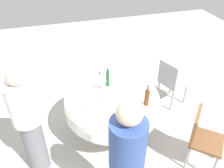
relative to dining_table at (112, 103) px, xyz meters
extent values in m
plane|color=#B7B2A8|center=(0.00, 0.00, -0.59)|extent=(10.00, 10.00, 0.00)
cylinder|color=white|center=(0.00, 0.00, 0.13)|extent=(1.34, 1.34, 0.04)
cylinder|color=white|center=(0.00, 0.00, 0.00)|extent=(1.37, 1.37, 0.22)
cylinder|color=slate|center=(0.00, 0.00, -0.35)|extent=(0.14, 0.14, 0.48)
cylinder|color=slate|center=(0.00, 0.00, -0.58)|extent=(0.56, 0.56, 0.03)
cylinder|color=silver|center=(-0.13, 0.16, 0.26)|extent=(0.07, 0.07, 0.23)
cone|color=silver|center=(-0.13, 0.16, 0.41)|extent=(0.06, 0.06, 0.06)
cylinder|color=black|center=(-0.13, 0.16, 0.45)|extent=(0.03, 0.03, 0.01)
cylinder|color=#194728|center=(0.01, 0.24, 0.27)|extent=(0.06, 0.06, 0.24)
cone|color=#194728|center=(0.01, 0.24, 0.43)|extent=(0.05, 0.05, 0.09)
cylinder|color=gold|center=(0.01, 0.24, 0.48)|extent=(0.02, 0.02, 0.01)
cylinder|color=silver|center=(-0.21, -0.15, 0.25)|extent=(0.07, 0.07, 0.20)
cone|color=silver|center=(-0.21, -0.15, 0.39)|extent=(0.06, 0.06, 0.09)
cylinder|color=red|center=(-0.21, -0.15, 0.44)|extent=(0.03, 0.03, 0.01)
cylinder|color=#593314|center=(0.39, -0.32, 0.26)|extent=(0.07, 0.07, 0.22)
cone|color=#593314|center=(0.39, -0.32, 0.41)|extent=(0.06, 0.06, 0.07)
cylinder|color=black|center=(0.39, -0.32, 0.45)|extent=(0.03, 0.03, 0.01)
cylinder|color=white|center=(-0.42, -0.17, 0.15)|extent=(0.06, 0.06, 0.00)
cylinder|color=white|center=(-0.42, -0.17, 0.19)|extent=(0.01, 0.01, 0.07)
cylinder|color=white|center=(-0.42, -0.17, 0.25)|extent=(0.06, 0.06, 0.07)
cylinder|color=white|center=(-0.12, -0.02, 0.15)|extent=(0.06, 0.06, 0.00)
cylinder|color=white|center=(-0.12, -0.02, 0.19)|extent=(0.01, 0.01, 0.07)
cylinder|color=white|center=(-0.12, -0.02, 0.26)|extent=(0.06, 0.06, 0.06)
cylinder|color=white|center=(-0.39, -0.39, 0.15)|extent=(0.06, 0.06, 0.00)
cylinder|color=white|center=(-0.39, -0.39, 0.19)|extent=(0.01, 0.01, 0.07)
cylinder|color=white|center=(-0.39, -0.39, 0.26)|extent=(0.07, 0.07, 0.07)
cylinder|color=maroon|center=(-0.39, -0.39, 0.24)|extent=(0.06, 0.06, 0.03)
cylinder|color=white|center=(0.06, -0.11, 0.16)|extent=(0.21, 0.21, 0.02)
cylinder|color=white|center=(0.19, -0.39, 0.16)|extent=(0.22, 0.22, 0.02)
ellipsoid|color=tan|center=(0.19, -0.39, 0.17)|extent=(0.10, 0.09, 0.02)
cube|color=silver|center=(-0.33, 0.15, 0.15)|extent=(0.10, 0.17, 0.00)
cube|color=silver|center=(0.28, 0.20, 0.15)|extent=(0.08, 0.17, 0.00)
cylinder|color=#334C8C|center=(-0.21, -1.22, 0.56)|extent=(0.34, 0.34, 0.55)
sphere|color=beige|center=(-0.21, -1.22, 0.94)|extent=(0.22, 0.22, 0.22)
cylinder|color=slate|center=(-1.11, -0.33, -0.16)|extent=(0.26, 0.26, 0.86)
cylinder|color=white|center=(-1.11, -0.33, 0.53)|extent=(0.34, 0.34, 0.52)
sphere|color=beige|center=(-1.11, -0.33, 0.89)|extent=(0.20, 0.20, 0.20)
cube|color=#99999E|center=(1.25, 0.43, -0.14)|extent=(0.51, 0.51, 0.04)
cube|color=#99999E|center=(1.08, 0.37, 0.07)|extent=(0.17, 0.39, 0.42)
cylinder|color=gray|center=(1.47, 0.32, -0.38)|extent=(0.03, 0.03, 0.43)
cylinder|color=gray|center=(1.36, 0.64, -0.38)|extent=(0.03, 0.03, 0.43)
cylinder|color=gray|center=(1.15, 0.21, -0.38)|extent=(0.03, 0.03, 0.43)
cylinder|color=gray|center=(1.04, 0.53, -0.38)|extent=(0.03, 0.03, 0.43)
cube|color=brown|center=(1.00, -0.90, -0.14)|extent=(0.56, 0.56, 0.04)
cube|color=brown|center=(0.87, -0.78, 0.07)|extent=(0.30, 0.32, 0.42)
cylinder|color=gray|center=(1.02, -1.14, -0.38)|extent=(0.03, 0.03, 0.43)
cylinder|color=gray|center=(1.24, -0.89, -0.38)|extent=(0.03, 0.03, 0.43)
cylinder|color=gray|center=(0.76, -0.91, -0.38)|extent=(0.03, 0.03, 0.43)
cylinder|color=gray|center=(0.99, -0.66, -0.38)|extent=(0.03, 0.03, 0.43)
camera|label=1|loc=(-0.71, -2.47, 2.18)|focal=37.00mm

